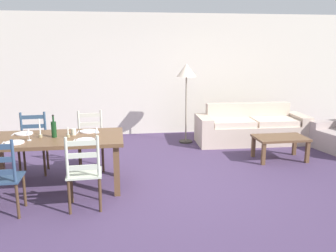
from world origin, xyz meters
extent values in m
cube|color=#463456|center=(0.00, 0.00, -0.01)|extent=(9.60, 9.60, 0.02)
cube|color=beige|center=(0.00, 3.30, 1.35)|extent=(9.60, 0.16, 2.70)
cube|color=brown|center=(-1.60, 0.15, 0.72)|extent=(1.90, 0.96, 0.05)
cube|color=brown|center=(-0.75, -0.23, 0.35)|extent=(0.08, 0.08, 0.70)
cube|color=brown|center=(-2.45, 0.53, 0.35)|extent=(0.08, 0.08, 0.70)
cube|color=brown|center=(-0.75, 0.53, 0.35)|extent=(0.08, 0.08, 0.70)
cube|color=navy|center=(-2.08, -0.57, 0.45)|extent=(0.43, 0.41, 0.03)
cylinder|color=#493221|center=(-1.90, -0.40, 0.22)|extent=(0.04, 0.04, 0.43)
cylinder|color=#493221|center=(-1.90, -0.74, 0.22)|extent=(0.04, 0.04, 0.43)
cylinder|color=navy|center=(-1.90, -0.74, 0.71)|extent=(0.04, 0.04, 0.50)
cube|color=beige|center=(-1.14, -0.53, 0.45)|extent=(0.44, 0.42, 0.03)
cylinder|color=#493221|center=(-1.33, -0.37, 0.22)|extent=(0.04, 0.04, 0.43)
cylinder|color=#493221|center=(-0.97, -0.35, 0.22)|extent=(0.04, 0.04, 0.43)
cylinder|color=#493221|center=(-1.31, -0.71, 0.22)|extent=(0.04, 0.04, 0.43)
cylinder|color=#493221|center=(-0.95, -0.69, 0.22)|extent=(0.04, 0.04, 0.43)
cylinder|color=beige|center=(-1.31, -0.71, 0.71)|extent=(0.04, 0.04, 0.50)
cylinder|color=beige|center=(-0.95, -0.69, 0.71)|extent=(0.04, 0.04, 0.50)
cube|color=beige|center=(-1.13, -0.70, 0.58)|extent=(0.38, 0.04, 0.06)
cube|color=beige|center=(-1.13, -0.70, 0.73)|extent=(0.38, 0.04, 0.06)
cube|color=beige|center=(-1.13, -0.70, 0.88)|extent=(0.38, 0.04, 0.06)
cube|color=#2F4760|center=(-2.05, 0.83, 0.45)|extent=(0.44, 0.42, 0.03)
cylinder|color=#493221|center=(-1.86, 0.67, 0.22)|extent=(0.04, 0.04, 0.43)
cylinder|color=#493221|center=(-2.22, 0.65, 0.22)|extent=(0.04, 0.04, 0.43)
cylinder|color=#493221|center=(-1.87, 1.01, 0.22)|extent=(0.04, 0.04, 0.43)
cylinder|color=#493221|center=(-2.23, 0.99, 0.22)|extent=(0.04, 0.04, 0.43)
cylinder|color=#2F4760|center=(-1.87, 1.01, 0.71)|extent=(0.04, 0.04, 0.50)
cylinder|color=#2F4760|center=(-2.23, 0.99, 0.71)|extent=(0.04, 0.04, 0.50)
cube|color=#2F4760|center=(-2.05, 1.00, 0.58)|extent=(0.38, 0.04, 0.06)
cube|color=#2F4760|center=(-2.05, 1.00, 0.73)|extent=(0.38, 0.04, 0.06)
cube|color=#2F4760|center=(-2.05, 1.00, 0.88)|extent=(0.38, 0.04, 0.06)
cube|color=beige|center=(-1.16, 0.87, 0.45)|extent=(0.44, 0.43, 0.03)
cylinder|color=#493221|center=(-0.97, 0.71, 0.22)|extent=(0.04, 0.04, 0.43)
cylinder|color=#493221|center=(-1.32, 0.69, 0.22)|extent=(0.04, 0.04, 0.43)
cylinder|color=#493221|center=(-0.99, 1.05, 0.22)|extent=(0.04, 0.04, 0.43)
cylinder|color=#493221|center=(-1.35, 1.03, 0.22)|extent=(0.04, 0.04, 0.43)
cylinder|color=beige|center=(-0.99, 1.05, 0.71)|extent=(0.04, 0.04, 0.50)
cylinder|color=beige|center=(-1.35, 1.03, 0.71)|extent=(0.04, 0.04, 0.50)
cube|color=beige|center=(-1.17, 1.04, 0.58)|extent=(0.38, 0.05, 0.06)
cube|color=beige|center=(-1.17, 1.04, 0.73)|extent=(0.38, 0.05, 0.06)
cube|color=beige|center=(-1.17, 1.04, 0.88)|extent=(0.38, 0.05, 0.06)
cylinder|color=white|center=(-2.05, -0.10, 0.76)|extent=(0.24, 0.24, 0.02)
cube|color=silver|center=(-2.20, -0.10, 0.75)|extent=(0.02, 0.17, 0.01)
cylinder|color=white|center=(-1.15, -0.10, 0.76)|extent=(0.24, 0.24, 0.02)
cube|color=silver|center=(-1.30, -0.10, 0.75)|extent=(0.03, 0.17, 0.01)
cylinder|color=white|center=(-2.05, 0.40, 0.76)|extent=(0.24, 0.24, 0.02)
cube|color=silver|center=(-2.20, 0.40, 0.75)|extent=(0.02, 0.17, 0.01)
cylinder|color=white|center=(-1.15, 0.40, 0.76)|extent=(0.24, 0.24, 0.02)
cube|color=silver|center=(-1.30, 0.40, 0.75)|extent=(0.03, 0.17, 0.01)
cylinder|color=#143819|center=(-1.59, 0.15, 0.86)|extent=(0.07, 0.07, 0.22)
cylinder|color=#143819|center=(-1.59, 0.15, 1.01)|extent=(0.02, 0.02, 0.08)
cylinder|color=black|center=(-1.59, 0.15, 1.06)|extent=(0.03, 0.03, 0.02)
cylinder|color=white|center=(-1.89, 0.02, 0.75)|extent=(0.06, 0.06, 0.01)
cylinder|color=white|center=(-1.89, 0.02, 0.79)|extent=(0.01, 0.01, 0.07)
cone|color=white|center=(-1.89, 0.02, 0.87)|extent=(0.06, 0.06, 0.08)
cylinder|color=white|center=(-1.00, 0.01, 0.75)|extent=(0.06, 0.06, 0.01)
cylinder|color=white|center=(-1.00, 0.01, 0.79)|extent=(0.01, 0.01, 0.07)
cone|color=white|center=(-1.00, 0.01, 0.87)|extent=(0.06, 0.06, 0.08)
cylinder|color=beige|center=(-1.34, 0.25, 0.80)|extent=(0.07, 0.07, 0.09)
cylinder|color=#998C66|center=(-1.78, 0.17, 0.77)|extent=(0.05, 0.05, 0.04)
cylinder|color=white|center=(-1.78, 0.17, 0.90)|extent=(0.02, 0.02, 0.22)
cylinder|color=#998C66|center=(-1.40, 0.11, 0.77)|extent=(0.05, 0.05, 0.04)
cylinder|color=white|center=(-1.40, 0.11, 0.84)|extent=(0.02, 0.02, 0.11)
cube|color=beige|center=(2.04, 2.08, 0.20)|extent=(1.82, 0.85, 0.40)
cube|color=beige|center=(2.05, 2.38, 0.40)|extent=(1.80, 0.25, 0.80)
cube|color=beige|center=(3.06, 2.05, 0.29)|extent=(0.26, 0.81, 0.58)
cube|color=beige|center=(1.03, 2.11, 0.29)|extent=(0.26, 0.81, 0.58)
cube|color=beige|center=(2.49, 2.02, 0.46)|extent=(0.88, 0.66, 0.12)
cube|color=beige|center=(1.59, 2.04, 0.46)|extent=(0.88, 0.66, 0.12)
cube|color=brown|center=(2.12, 0.93, 0.40)|extent=(0.90, 0.56, 0.04)
cube|color=brown|center=(1.72, 0.70, 0.19)|extent=(0.06, 0.06, 0.38)
cube|color=brown|center=(2.52, 0.70, 0.19)|extent=(0.06, 0.06, 0.38)
cube|color=brown|center=(1.72, 1.16, 0.19)|extent=(0.06, 0.06, 0.38)
cube|color=brown|center=(2.52, 1.16, 0.19)|extent=(0.06, 0.06, 0.38)
cube|color=#AA9995|center=(3.49, 1.66, 0.26)|extent=(0.82, 0.34, 0.52)
cylinder|color=#332D28|center=(0.69, 2.33, 0.01)|extent=(0.28, 0.28, 0.03)
cylinder|color=gray|center=(0.69, 2.33, 0.71)|extent=(0.03, 0.03, 1.35)
cone|color=beige|center=(0.69, 2.33, 1.51)|extent=(0.40, 0.40, 0.26)
camera|label=1|loc=(-0.71, -4.77, 1.98)|focal=37.83mm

